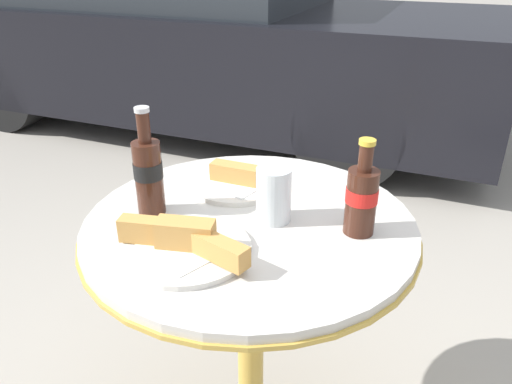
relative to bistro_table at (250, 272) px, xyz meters
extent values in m
cylinder|color=gold|center=(0.00, 0.00, -0.24)|extent=(0.07, 0.07, 0.73)
cylinder|color=gold|center=(0.00, 0.00, 0.12)|extent=(0.75, 0.75, 0.01)
cylinder|color=beige|center=(0.00, 0.00, 0.13)|extent=(0.73, 0.73, 0.02)
cylinder|color=#3D1E14|center=(0.23, 0.04, 0.21)|extent=(0.06, 0.06, 0.14)
cylinder|color=red|center=(0.23, 0.04, 0.23)|extent=(0.07, 0.07, 0.03)
cylinder|color=#3D1E14|center=(0.23, 0.04, 0.31)|extent=(0.03, 0.03, 0.06)
cylinder|color=gold|center=(0.23, 0.04, 0.35)|extent=(0.03, 0.03, 0.01)
cylinder|color=#3D1E14|center=(-0.22, -0.05, 0.23)|extent=(0.06, 0.06, 0.17)
cylinder|color=black|center=(-0.22, -0.05, 0.25)|extent=(0.06, 0.06, 0.04)
cylinder|color=#3D1E14|center=(-0.22, -0.05, 0.35)|extent=(0.03, 0.03, 0.07)
cylinder|color=silver|center=(-0.22, -0.05, 0.38)|extent=(0.03, 0.03, 0.01)
cylinder|color=silver|center=(0.05, 0.02, 0.19)|extent=(0.07, 0.07, 0.10)
cylinder|color=silver|center=(0.05, 0.02, 0.21)|extent=(0.08, 0.08, 0.12)
cylinder|color=silver|center=(-0.10, 0.15, 0.15)|extent=(0.24, 0.24, 0.01)
cube|color=white|center=(-0.10, 0.15, 0.16)|extent=(0.18, 0.18, 0.00)
cube|color=#C68E47|center=(-0.10, 0.14, 0.18)|extent=(0.13, 0.04, 0.04)
cylinder|color=silver|center=(-0.07, -0.17, 0.15)|extent=(0.26, 0.26, 0.01)
cube|color=white|center=(-0.07, -0.17, 0.16)|extent=(0.20, 0.20, 0.00)
cube|color=#C68E47|center=(-0.14, -0.18, 0.18)|extent=(0.12, 0.06, 0.05)
cube|color=#C68E47|center=(-0.07, -0.17, 0.19)|extent=(0.12, 0.07, 0.06)
cube|color=#C68E47|center=(0.01, -0.18, 0.18)|extent=(0.14, 0.07, 0.04)
cube|color=black|center=(-1.49, 2.59, -0.09)|extent=(4.29, 1.69, 0.72)
cylinder|color=black|center=(-0.16, 3.33, -0.30)|extent=(0.66, 0.20, 0.66)
cylinder|color=black|center=(-0.16, 1.85, -0.30)|extent=(0.66, 0.20, 0.66)
cylinder|color=black|center=(-2.82, 3.33, -0.30)|extent=(0.66, 0.20, 0.66)
cylinder|color=black|center=(-2.82, 1.85, -0.30)|extent=(0.66, 0.20, 0.66)
camera|label=1|loc=(0.38, -0.88, 0.70)|focal=35.00mm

